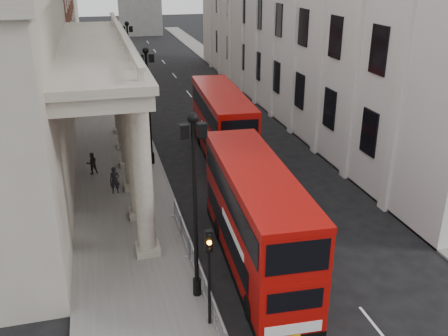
# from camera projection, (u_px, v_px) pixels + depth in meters

# --- Properties ---
(sidewalk_west) EXTENTS (6.00, 140.00, 0.12)m
(sidewalk_west) POSITION_uv_depth(u_px,v_px,m) (112.00, 126.00, 44.73)
(sidewalk_west) COLOR slate
(sidewalk_west) RESTS_ON ground
(sidewalk_east) EXTENTS (3.00, 140.00, 0.12)m
(sidewalk_east) POSITION_uv_depth(u_px,v_px,m) (284.00, 113.00, 48.58)
(sidewalk_east) COLOR slate
(sidewalk_east) RESTS_ON ground
(kerb) EXTENTS (0.20, 140.00, 0.14)m
(kerb) POSITION_uv_depth(u_px,v_px,m) (145.00, 123.00, 45.41)
(kerb) COLOR slate
(kerb) RESTS_ON ground
(lamp_post_south) EXTENTS (1.05, 0.44, 8.32)m
(lamp_post_south) POSITION_uv_depth(u_px,v_px,m) (195.00, 196.00, 20.20)
(lamp_post_south) COLOR black
(lamp_post_south) RESTS_ON sidewalk_west
(lamp_post_mid) EXTENTS (1.05, 0.44, 8.32)m
(lamp_post_mid) POSITION_uv_depth(u_px,v_px,m) (148.00, 99.00, 34.49)
(lamp_post_mid) COLOR black
(lamp_post_mid) RESTS_ON sidewalk_west
(lamp_post_north) EXTENTS (1.05, 0.44, 8.32)m
(lamp_post_north) POSITION_uv_depth(u_px,v_px,m) (129.00, 59.00, 48.79)
(lamp_post_north) COLOR black
(lamp_post_north) RESTS_ON sidewalk_west
(traffic_light) EXTENTS (0.28, 0.33, 4.30)m
(traffic_light) POSITION_uv_depth(u_px,v_px,m) (209.00, 261.00, 19.11)
(traffic_light) COLOR black
(traffic_light) RESTS_ON sidewalk_west
(crowd_barriers) EXTENTS (0.50, 18.75, 1.10)m
(crowd_barriers) POSITION_uv_depth(u_px,v_px,m) (212.00, 308.00, 20.30)
(crowd_barriers) COLOR gray
(crowd_barriers) RESTS_ON sidewalk_west
(bus_near) EXTENTS (3.41, 11.70, 4.99)m
(bus_near) POSITION_uv_depth(u_px,v_px,m) (256.00, 216.00, 23.55)
(bus_near) COLOR #A60B07
(bus_near) RESTS_ON ground
(bus_far) EXTENTS (3.43, 11.69, 4.99)m
(bus_far) POSITION_uv_depth(u_px,v_px,m) (222.00, 123.00, 37.02)
(bus_far) COLOR #B10C08
(bus_far) RESTS_ON ground
(pedestrian_a) EXTENTS (0.66, 0.45, 1.73)m
(pedestrian_a) POSITION_uv_depth(u_px,v_px,m) (115.00, 180.00, 31.34)
(pedestrian_a) COLOR black
(pedestrian_a) RESTS_ON sidewalk_west
(pedestrian_b) EXTENTS (0.85, 0.72, 1.53)m
(pedestrian_b) POSITION_uv_depth(u_px,v_px,m) (92.00, 163.00, 34.27)
(pedestrian_b) COLOR black
(pedestrian_b) RESTS_ON sidewalk_west
(pedestrian_c) EXTENTS (0.94, 0.68, 1.77)m
(pedestrian_c) POSITION_uv_depth(u_px,v_px,m) (141.00, 173.00, 32.36)
(pedestrian_c) COLOR black
(pedestrian_c) RESTS_ON sidewalk_west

